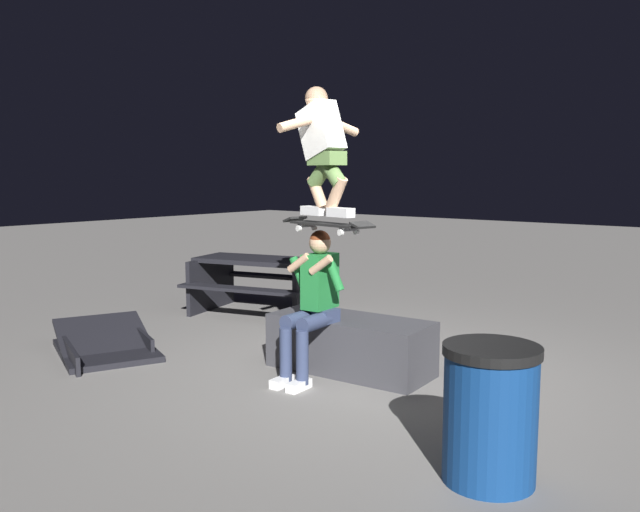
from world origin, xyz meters
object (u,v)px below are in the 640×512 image
Objects in this scene: kicker_ramp at (106,347)px; picnic_table_back at (260,277)px; skateboard at (327,224)px; trash_bin at (490,413)px; skater_airborne at (323,145)px; ledge_box_main at (350,345)px; person_sitting_on_ledge at (313,297)px.

picnic_table_back is at bearing -87.68° from kicker_ramp.
trash_bin is at bearing 155.32° from skateboard.
skater_airborne reaches higher than skateboard.
skateboard is 0.69× the size of kicker_ramp.
skateboard is (-0.01, 0.38, 1.16)m from ledge_box_main.
ledge_box_main is at bearing 151.52° from picnic_table_back.
person_sitting_on_ledge is 1.21× the size of skater_airborne.
picnic_table_back is at bearing -34.68° from skateboard.
trash_bin is at bearing 147.11° from ledge_box_main.
picnic_table_back reaches higher than kicker_ramp.
ledge_box_main is 1.88m from skater_airborne.
person_sitting_on_ledge is at bearing 12.15° from skater_airborne.
person_sitting_on_ledge is 2.89m from picnic_table_back.
ledge_box_main is at bearing -155.31° from kicker_ramp.
skateboard is at bearing -163.41° from kicker_ramp.
skater_airborne reaches higher than person_sitting_on_ledge.
kicker_ramp is 1.79× the size of trash_bin.
person_sitting_on_ledge reaches higher than picnic_table_back.
person_sitting_on_ledge reaches higher than ledge_box_main.
skater_airborne is at bearing 144.87° from picnic_table_back.
skater_airborne is 3.16m from kicker_ramp.
person_sitting_on_ledge is 1.30× the size of skateboard.
skateboard is at bearing 168.99° from skater_airborne.
person_sitting_on_ledge is 2.43m from kicker_ramp.
skater_airborne is at bearing 83.60° from ledge_box_main.
skateboard reaches higher than kicker_ramp.
ledge_box_main is 2.80m from picnic_table_back.
kicker_ramp is (2.35, 1.08, -0.19)m from ledge_box_main.
skater_airborne is at bearing -11.01° from skateboard.
person_sitting_on_ledge is at bearing -162.58° from kicker_ramp.
person_sitting_on_ledge is at bearing 70.89° from ledge_box_main.
person_sitting_on_ledge is 1.60× the size of trash_bin.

